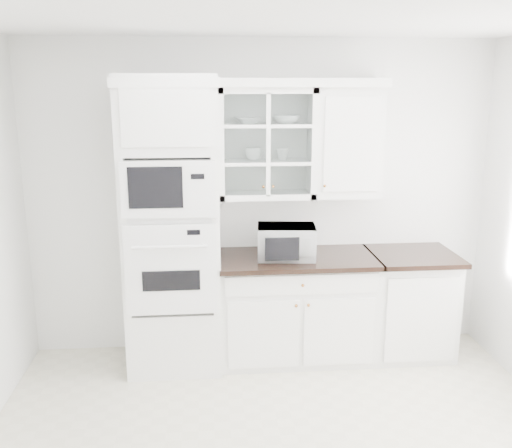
{
  "coord_description": "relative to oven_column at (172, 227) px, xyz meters",
  "views": [
    {
      "loc": [
        -0.46,
        -3.1,
        2.33
      ],
      "look_at": [
        -0.1,
        1.05,
        1.3
      ],
      "focal_mm": 40.0,
      "sensor_mm": 36.0,
      "label": 1
    }
  ],
  "objects": [
    {
      "name": "bowl_a",
      "position": [
        0.63,
        0.19,
        0.84
      ],
      "size": [
        0.26,
        0.26,
        0.05
      ],
      "primitive_type": "imported",
      "rotation": [
        0.0,
        0.0,
        0.24
      ],
      "color": "white",
      "rests_on": "upper_cabinet_glass"
    },
    {
      "name": "cup_b",
      "position": [
        0.92,
        0.16,
        0.56
      ],
      "size": [
        0.12,
        0.12,
        0.1
      ],
      "primitive_type": "imported",
      "rotation": [
        0.0,
        0.0,
        -0.17
      ],
      "color": "white",
      "rests_on": "upper_cabinet_glass"
    },
    {
      "name": "crown_molding",
      "position": [
        0.68,
        0.14,
        1.14
      ],
      "size": [
        2.14,
        0.38,
        0.07
      ],
      "primitive_type": "cube",
      "color": "white",
      "rests_on": "room_shell"
    },
    {
      "name": "oven_column",
      "position": [
        0.0,
        0.0,
        0.0
      ],
      "size": [
        0.76,
        0.68,
        2.4
      ],
      "color": "white",
      "rests_on": "ground"
    },
    {
      "name": "countertop_microwave",
      "position": [
        0.93,
        -0.01,
        -0.14
      ],
      "size": [
        0.51,
        0.44,
        0.27
      ],
      "primitive_type": "imported",
      "rotation": [
        0.0,
        0.0,
        3.04
      ],
      "color": "white",
      "rests_on": "base_cabinet_run"
    },
    {
      "name": "bowl_b",
      "position": [
        0.95,
        0.15,
        0.84
      ],
      "size": [
        0.23,
        0.23,
        0.07
      ],
      "primitive_type": "imported",
      "rotation": [
        0.0,
        0.0,
        -0.06
      ],
      "color": "white",
      "rests_on": "upper_cabinet_glass"
    },
    {
      "name": "upper_cabinet_glass",
      "position": [
        0.78,
        0.17,
        0.65
      ],
      "size": [
        0.8,
        0.33,
        0.9
      ],
      "color": "white",
      "rests_on": "room_shell"
    },
    {
      "name": "room_shell",
      "position": [
        0.75,
        -0.99,
        0.58
      ],
      "size": [
        4.0,
        3.5,
        2.7
      ],
      "color": "white",
      "rests_on": "ground"
    },
    {
      "name": "base_cabinet_run",
      "position": [
        1.03,
        0.03,
        -0.74
      ],
      "size": [
        1.32,
        0.67,
        0.92
      ],
      "color": "white",
      "rests_on": "ground"
    },
    {
      "name": "extra_base_cabinet",
      "position": [
        2.03,
        0.03,
        -0.74
      ],
      "size": [
        0.72,
        0.67,
        0.92
      ],
      "color": "white",
      "rests_on": "ground"
    },
    {
      "name": "cup_a",
      "position": [
        0.67,
        0.18,
        0.56
      ],
      "size": [
        0.16,
        0.16,
        0.1
      ],
      "primitive_type": "imported",
      "rotation": [
        0.0,
        0.0,
        -0.2
      ],
      "color": "white",
      "rests_on": "upper_cabinet_glass"
    },
    {
      "name": "upper_cabinet_solid",
      "position": [
        1.46,
        0.17,
        0.65
      ],
      "size": [
        0.55,
        0.33,
        0.9
      ],
      "primitive_type": "cube",
      "color": "white",
      "rests_on": "room_shell"
    }
  ]
}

